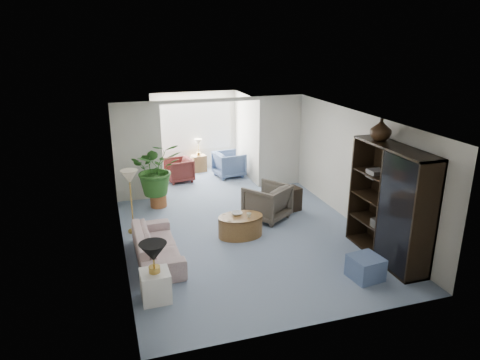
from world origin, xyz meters
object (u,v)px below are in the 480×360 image
object	(u,v)px
framed_picture	(362,152)
sunroom_chair_maroon	(179,170)
coffee_bowl	(237,213)
wingback_chair	(267,202)
coffee_cup	(249,215)
cabinet_urn	(381,129)
ottoman	(365,268)
table_lamp	(153,252)
sofa	(157,245)
plant_pot	(158,200)
sunroom_chair_blue	(229,164)
coffee_table	(240,226)
floor_lamp	(129,177)
side_table_dark	(290,199)
end_table	(156,286)
sunroom_table	(199,163)
entertainment_cabinet	(390,204)

from	to	relation	value
framed_picture	sunroom_chair_maroon	world-z (taller)	framed_picture
coffee_bowl	wingback_chair	bearing A→B (deg)	33.64
coffee_cup	sunroom_chair_maroon	size ratio (longest dim) A/B	0.14
cabinet_urn	ottoman	xyz separation A→B (m)	(-0.79, -1.08, -2.17)
sunroom_chair_maroon	table_lamp	bearing A→B (deg)	-21.57
sofa	sunroom_chair_maroon	distance (m)	4.63
plant_pot	sunroom_chair_maroon	distance (m)	1.98
table_lamp	framed_picture	bearing A→B (deg)	18.63
wingback_chair	cabinet_urn	size ratio (longest dim) A/B	2.17
sunroom_chair_blue	sunroom_chair_maroon	world-z (taller)	sunroom_chair_blue
coffee_table	floor_lamp	bearing A→B (deg)	157.60
sofa	table_lamp	world-z (taller)	table_lamp
coffee_bowl	cabinet_urn	size ratio (longest dim) A/B	0.56
sunroom_chair_blue	sunroom_chair_maroon	size ratio (longest dim) A/B	1.12
floor_lamp	coffee_bowl	world-z (taller)	floor_lamp
side_table_dark	end_table	bearing A→B (deg)	-141.45
sunroom_chair_blue	sunroom_table	xyz separation A→B (m)	(-0.75, 0.75, -0.12)
framed_picture	plant_pot	distance (m)	4.95
ottoman	entertainment_cabinet	bearing A→B (deg)	36.06
plant_pot	sofa	bearing A→B (deg)	-98.13
sunroom_chair_blue	floor_lamp	bearing A→B (deg)	127.70
sunroom_chair_maroon	entertainment_cabinet	bearing A→B (deg)	19.42
table_lamp	coffee_bowl	size ratio (longest dim) A/B	1.91
sofa	table_lamp	distance (m)	1.48
cabinet_urn	sunroom_chair_maroon	distance (m)	6.30
table_lamp	wingback_chair	size ratio (longest dim) A/B	0.49
sofa	side_table_dark	bearing A→B (deg)	-66.82
table_lamp	side_table_dark	distance (m)	4.59
coffee_cup	entertainment_cabinet	size ratio (longest dim) A/B	0.05
sofa	sunroom_chair_blue	size ratio (longest dim) A/B	2.39
framed_picture	coffee_table	bearing A→B (deg)	173.63
coffee_bowl	sunroom_table	size ratio (longest dim) A/B	0.45
side_table_dark	sunroom_table	bearing A→B (deg)	110.48
framed_picture	side_table_dark	xyz separation A→B (m)	(-1.02, 1.29, -1.42)
cabinet_urn	sunroom_chair_maroon	xyz separation A→B (m)	(-2.94, 5.18, -2.04)
cabinet_urn	sunroom_table	bearing A→B (deg)	110.22
cabinet_urn	sofa	bearing A→B (deg)	170.29
plant_pot	entertainment_cabinet	bearing A→B (deg)	-45.95
coffee_cup	ottoman	distance (m)	2.60
side_table_dark	sunroom_chair_maroon	bearing A→B (deg)	125.71
table_lamp	entertainment_cabinet	size ratio (longest dim) A/B	0.20
table_lamp	ottoman	size ratio (longest dim) A/B	0.86
cabinet_urn	table_lamp	bearing A→B (deg)	-171.64
ottoman	sunroom_chair_blue	bearing A→B (deg)	95.88
sunroom_chair_blue	sunroom_table	bearing A→B (deg)	37.10
end_table	plant_pot	bearing A→B (deg)	81.77
wingback_chair	ottoman	distance (m)	3.06
sofa	coffee_bowl	xyz separation A→B (m)	(1.75, 0.58, 0.19)
ottoman	cabinet_urn	bearing A→B (deg)	53.69
side_table_dark	entertainment_cabinet	size ratio (longest dim) A/B	0.26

